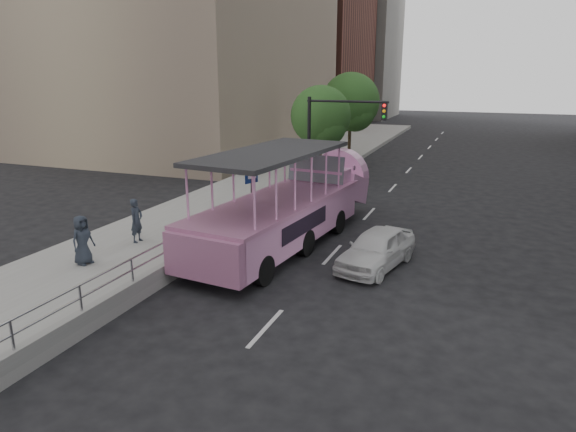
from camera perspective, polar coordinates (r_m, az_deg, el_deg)
name	(u,v)px	position (r m, az deg, el deg)	size (l,w,h in m)	color
ground	(262,293)	(15.63, -2.88, -8.49)	(160.00, 160.00, 0.00)	black
sidewalk	(240,198)	(26.52, -5.35, 1.97)	(5.50, 80.00, 0.30)	#A2A19C
kerb_wall	(205,245)	(18.47, -9.20, -3.22)	(0.24, 30.00, 0.36)	#999A95
guardrail	(204,227)	(18.27, -9.29, -1.25)	(0.07, 22.00, 0.71)	#B6B6BB
duck_boat	(292,206)	(19.85, 0.41, 1.07)	(3.89, 11.51, 3.75)	black
car	(376,249)	(17.60, 9.80, -3.58)	(1.56, 3.87, 1.32)	silver
pedestrian_near	(136,220)	(19.75, -16.49, -0.47)	(0.60, 0.40, 1.65)	#2A323E
pedestrian_far	(82,240)	(18.04, -21.88, -2.48)	(0.81, 0.53, 1.65)	#2A323E
parking_sign	(252,187)	(21.10, -4.06, 3.25)	(0.29, 0.63, 3.02)	black
traffic_signal	(331,131)	(26.75, 4.80, 9.39)	(4.20, 0.32, 5.20)	black
street_tree_near	(322,118)	(30.45, 3.79, 10.77)	(3.52, 3.52, 5.72)	#352718
street_tree_far	(352,104)	(36.11, 7.09, 12.23)	(3.97, 3.97, 6.45)	#352718
midrise_brick	(288,15)	(65.84, 0.03, 21.41)	(18.00, 16.00, 26.00)	brown
midrise_stone_b	(340,47)	(80.12, 5.84, 18.15)	(16.00, 14.00, 20.00)	slate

